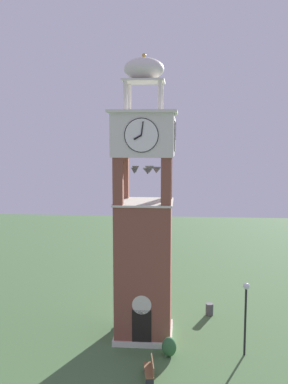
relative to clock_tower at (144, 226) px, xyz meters
The scene contains 6 objects.
ground 6.78m from the clock_tower, 109.48° to the left, with size 80.00×80.00×0.00m, color #476B3D.
clock_tower is the anchor object (origin of this frame).
park_bench 7.99m from the clock_tower, 81.83° to the right, with size 0.66×1.65×0.95m.
lamp_post 7.25m from the clock_tower, 19.30° to the right, with size 0.36×0.36×4.14m.
trash_bin 8.36m from the clock_tower, 39.64° to the left, with size 0.52×0.52×0.80m, color #4C4C51.
shrub_near_entry 6.90m from the clock_tower, 57.39° to the right, with size 0.81×0.81×1.08m, color #336638.
Camera 1 is at (2.13, -26.10, 12.18)m, focal length 42.36 mm.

